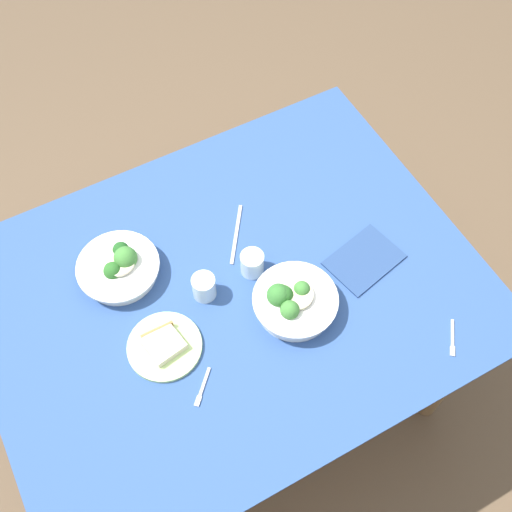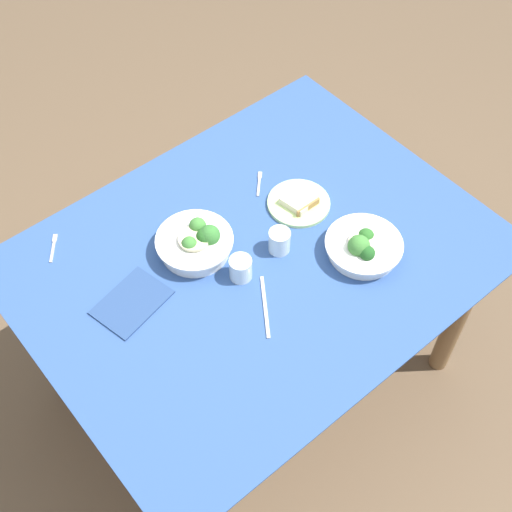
# 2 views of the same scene
# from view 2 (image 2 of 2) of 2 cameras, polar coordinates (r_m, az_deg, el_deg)

# --- Properties ---
(ground_plane) EXTENTS (6.00, 6.00, 0.00)m
(ground_plane) POSITION_cam_2_polar(r_m,az_deg,el_deg) (2.75, 0.02, -9.58)
(ground_plane) COLOR brown
(dining_table) EXTENTS (1.40, 1.08, 0.76)m
(dining_table) POSITION_cam_2_polar(r_m,az_deg,el_deg) (2.19, 0.02, -1.66)
(dining_table) COLOR #2D4C84
(dining_table) RESTS_ON ground_plane
(broccoli_bowl_far) EXTENTS (0.24, 0.24, 0.10)m
(broccoli_bowl_far) POSITION_cam_2_polar(r_m,az_deg,el_deg) (2.10, -4.92, 1.13)
(broccoli_bowl_far) COLOR white
(broccoli_bowl_far) RESTS_ON dining_table
(broccoli_bowl_near) EXTENTS (0.24, 0.24, 0.09)m
(broccoli_bowl_near) POSITION_cam_2_polar(r_m,az_deg,el_deg) (2.11, 8.82, 0.75)
(broccoli_bowl_near) COLOR white
(broccoli_bowl_near) RESTS_ON dining_table
(bread_side_plate) EXTENTS (0.20, 0.20, 0.04)m
(bread_side_plate) POSITION_cam_2_polar(r_m,az_deg,el_deg) (2.23, 3.56, 4.44)
(bread_side_plate) COLOR #B7D684
(bread_side_plate) RESTS_ON dining_table
(water_glass_center) EXTENTS (0.07, 0.07, 0.08)m
(water_glass_center) POSITION_cam_2_polar(r_m,az_deg,el_deg) (2.09, 1.94, 1.25)
(water_glass_center) COLOR silver
(water_glass_center) RESTS_ON dining_table
(water_glass_side) EXTENTS (0.07, 0.07, 0.08)m
(water_glass_side) POSITION_cam_2_polar(r_m,az_deg,el_deg) (2.03, -1.28, -1.03)
(water_glass_side) COLOR silver
(water_glass_side) RESTS_ON dining_table
(fork_by_far_bowl) EXTENTS (0.07, 0.09, 0.00)m
(fork_by_far_bowl) POSITION_cam_2_polar(r_m,az_deg,el_deg) (2.21, -16.35, 0.73)
(fork_by_far_bowl) COLOR #B7B7BC
(fork_by_far_bowl) RESTS_ON dining_table
(fork_by_near_bowl) EXTENTS (0.08, 0.09, 0.00)m
(fork_by_near_bowl) POSITION_cam_2_polar(r_m,az_deg,el_deg) (2.30, 0.26, 6.06)
(fork_by_near_bowl) COLOR #B7B7BC
(fork_by_near_bowl) RESTS_ON dining_table
(table_knife_left) EXTENTS (0.13, 0.18, 0.00)m
(table_knife_left) POSITION_cam_2_polar(r_m,az_deg,el_deg) (2.00, 0.76, -4.19)
(table_knife_left) COLOR #B7B7BC
(table_knife_left) RESTS_ON dining_table
(napkin_folded_upper) EXTENTS (0.24, 0.19, 0.01)m
(napkin_folded_upper) POSITION_cam_2_polar(r_m,az_deg,el_deg) (2.04, -10.19, -3.78)
(napkin_folded_upper) COLOR navy
(napkin_folded_upper) RESTS_ON dining_table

